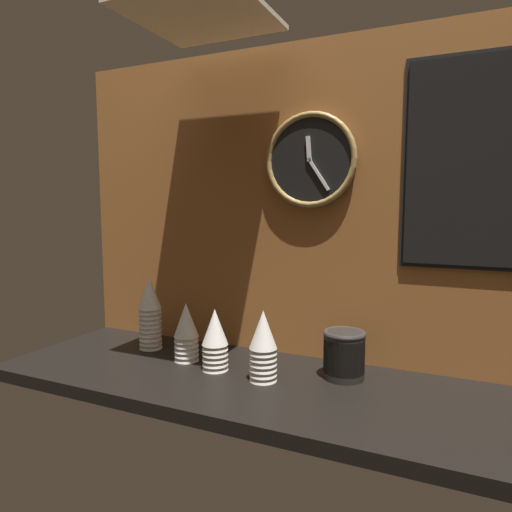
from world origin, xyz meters
TOP-DOWN VIEW (x-y plane):
  - ground_plane at (0.00, 0.00)m, footprint 1.60×0.56m
  - wall_tiled_back at (0.00, 0.27)m, footprint 1.60×0.03m
  - cup_stack_left at (-0.44, 0.10)m, footprint 0.08×0.08m
  - cup_stack_center_right at (0.05, -0.01)m, footprint 0.08×0.08m
  - cup_stack_center_left at (-0.25, 0.04)m, footprint 0.08×0.08m
  - cup_stack_center at (-0.12, 0.01)m, footprint 0.08×0.08m
  - bowl_stack_right at (0.27, 0.11)m, footprint 0.13×0.13m
  - wall_clock at (0.11, 0.23)m, footprint 0.31×0.03m
  - menu_board at (0.58, 0.24)m, footprint 0.37×0.01m
  - ceiling_light_panel at (-0.15, 0.00)m, footprint 0.40×0.40m

SIDE VIEW (x-z plane):
  - ground_plane at x=0.00m, z-range -0.04..0.00m
  - bowl_stack_right at x=0.27m, z-range 0.00..0.15m
  - cup_stack_center_left at x=-0.25m, z-range 0.00..0.20m
  - cup_stack_center at x=-0.12m, z-range 0.00..0.20m
  - cup_stack_center_right at x=0.05m, z-range 0.00..0.21m
  - cup_stack_left at x=-0.44m, z-range 0.00..0.26m
  - wall_tiled_back at x=0.00m, z-range 0.00..1.05m
  - menu_board at x=0.58m, z-range 0.33..0.95m
  - wall_clock at x=0.11m, z-range 0.51..0.82m
  - ceiling_light_panel at x=-0.15m, z-range 1.07..1.08m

